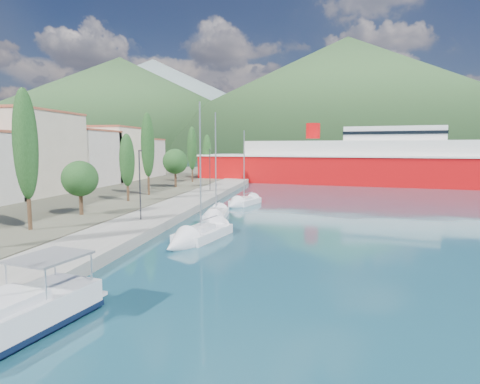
# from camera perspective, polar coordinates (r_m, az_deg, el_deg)

# --- Properties ---
(ground) EXTENTS (1400.00, 1400.00, 0.00)m
(ground) POSITION_cam_1_polar(r_m,az_deg,el_deg) (137.93, 7.60, 3.37)
(ground) COLOR #194858
(quay) EXTENTS (5.00, 88.00, 0.80)m
(quay) POSITION_cam_1_polar(r_m,az_deg,el_deg) (46.47, -8.42, -1.97)
(quay) COLOR gray
(quay) RESTS_ON ground
(hills_far) EXTENTS (1480.00, 900.00, 180.00)m
(hills_far) POSITION_cam_1_polar(r_m,az_deg,el_deg) (653.92, 22.09, 12.08)
(hills_far) COLOR slate
(hills_far) RESTS_ON ground
(hills_near) EXTENTS (1010.00, 520.00, 115.00)m
(hills_near) POSITION_cam_1_polar(r_m,az_deg,el_deg) (403.16, 23.63, 11.83)
(hills_near) COLOR #2F4F29
(hills_near) RESTS_ON ground
(town_buildings) EXTENTS (9.20, 69.20, 11.30)m
(town_buildings) POSITION_cam_1_polar(r_m,az_deg,el_deg) (66.22, -24.70, 4.47)
(town_buildings) COLOR beige
(town_buildings) RESTS_ON land_strip
(tree_row) EXTENTS (4.04, 63.34, 11.01)m
(tree_row) POSITION_cam_1_polar(r_m,az_deg,el_deg) (54.37, -13.32, 4.93)
(tree_row) COLOR #47301E
(tree_row) RESTS_ON land_strip
(lamp_posts) EXTENTS (0.15, 48.35, 6.06)m
(lamp_posts) POSITION_cam_1_polar(r_m,az_deg,el_deg) (36.37, -13.68, 1.45)
(lamp_posts) COLOR #2D2D33
(lamp_posts) RESTS_ON quay
(sailboat_near) EXTENTS (4.23, 8.28, 11.41)m
(sailboat_near) POSITION_cam_1_polar(r_m,az_deg,el_deg) (30.06, -7.03, -6.71)
(sailboat_near) COLOR silver
(sailboat_near) RESTS_ON ground
(sailboat_mid) EXTENTS (2.87, 8.02, 11.29)m
(sailboat_mid) POSITION_cam_1_polar(r_m,az_deg,el_deg) (38.91, -3.72, -3.72)
(sailboat_mid) COLOR silver
(sailboat_mid) RESTS_ON ground
(sailboat_far) EXTENTS (4.13, 7.14, 9.99)m
(sailboat_far) POSITION_cam_1_polar(r_m,az_deg,el_deg) (48.63, -0.13, -1.67)
(sailboat_far) COLOR silver
(sailboat_far) RESTS_ON ground
(ferry) EXTENTS (64.61, 24.14, 12.56)m
(ferry) POSITION_cam_1_polar(r_m,az_deg,el_deg) (82.18, 16.45, 3.83)
(ferry) COLOR red
(ferry) RESTS_ON ground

